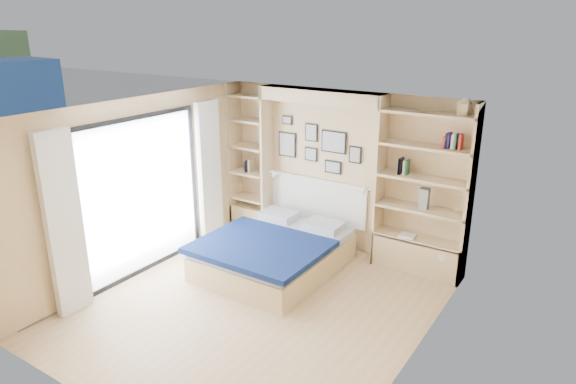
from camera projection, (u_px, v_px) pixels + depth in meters
The scene contains 8 objects.
ground at pixel (257, 307), 6.54m from camera, with size 4.50×4.50×0.00m, color tan.
room_shell at pixel (296, 190), 7.60m from camera, with size 4.50×4.50×4.50m.
bed at pixel (275, 251), 7.48m from camera, with size 1.74×2.30×1.07m.
photo_gallery at pixel (316, 146), 8.02m from camera, with size 1.48×0.02×0.82m.
reading_lamps at pixel (317, 181), 7.93m from camera, with size 1.92×0.12×0.15m.
shelf_decor at pixel (410, 156), 7.05m from camera, with size 3.59×0.23×2.03m.
deck at pixel (81, 243), 8.41m from camera, with size 3.20×4.00×0.05m, color #665C4B.
deck_chair at pixel (106, 213), 8.73m from camera, with size 0.45×0.74×0.74m.
Camera 1 is at (3.47, -4.58, 3.47)m, focal length 32.00 mm.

